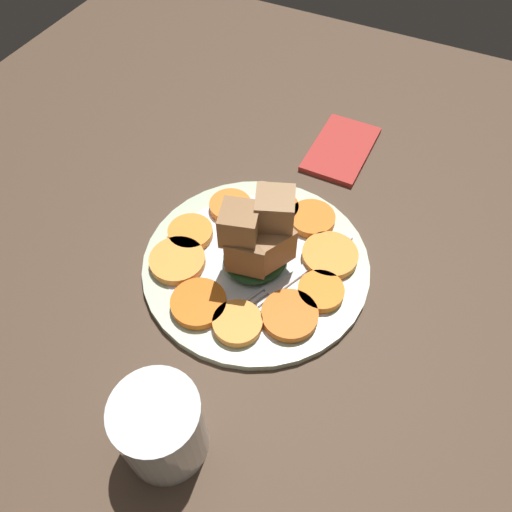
% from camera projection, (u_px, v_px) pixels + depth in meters
% --- Properties ---
extents(table_slab, '(1.20, 1.20, 0.02)m').
position_uv_depth(table_slab, '(256.00, 271.00, 0.62)').
color(table_slab, '#4C3828').
rests_on(table_slab, ground).
extents(plate, '(0.27, 0.27, 0.01)m').
position_uv_depth(plate, '(256.00, 264.00, 0.61)').
color(plate, beige).
rests_on(plate, table_slab).
extents(carrot_slice_0, '(0.07, 0.07, 0.01)m').
position_uv_depth(carrot_slice_0, '(330.00, 255.00, 0.60)').
color(carrot_slice_0, orange).
rests_on(carrot_slice_0, plate).
extents(carrot_slice_1, '(0.06, 0.06, 0.01)m').
position_uv_depth(carrot_slice_1, '(312.00, 218.00, 0.64)').
color(carrot_slice_1, orange).
rests_on(carrot_slice_1, plate).
extents(carrot_slice_2, '(0.06, 0.06, 0.01)m').
position_uv_depth(carrot_slice_2, '(276.00, 208.00, 0.65)').
color(carrot_slice_2, '#D66014').
rests_on(carrot_slice_2, plate).
extents(carrot_slice_3, '(0.05, 0.05, 0.01)m').
position_uv_depth(carrot_slice_3, '(230.00, 206.00, 0.65)').
color(carrot_slice_3, orange).
rests_on(carrot_slice_3, plate).
extents(carrot_slice_4, '(0.06, 0.06, 0.01)m').
position_uv_depth(carrot_slice_4, '(192.00, 231.00, 0.62)').
color(carrot_slice_4, orange).
rests_on(carrot_slice_4, plate).
extents(carrot_slice_5, '(0.07, 0.07, 0.01)m').
position_uv_depth(carrot_slice_5, '(177.00, 261.00, 0.60)').
color(carrot_slice_5, orange).
rests_on(carrot_slice_5, plate).
extents(carrot_slice_6, '(0.06, 0.06, 0.01)m').
position_uv_depth(carrot_slice_6, '(199.00, 303.00, 0.56)').
color(carrot_slice_6, orange).
rests_on(carrot_slice_6, plate).
extents(carrot_slice_7, '(0.06, 0.06, 0.01)m').
position_uv_depth(carrot_slice_7, '(238.00, 323.00, 0.55)').
color(carrot_slice_7, orange).
rests_on(carrot_slice_7, plate).
extents(carrot_slice_8, '(0.06, 0.06, 0.01)m').
position_uv_depth(carrot_slice_8, '(290.00, 315.00, 0.55)').
color(carrot_slice_8, orange).
rests_on(carrot_slice_8, plate).
extents(carrot_slice_9, '(0.05, 0.05, 0.01)m').
position_uv_depth(carrot_slice_9, '(321.00, 291.00, 0.57)').
color(carrot_slice_9, orange).
rests_on(carrot_slice_9, plate).
extents(center_pile, '(0.09, 0.08, 0.11)m').
position_uv_depth(center_pile, '(257.00, 240.00, 0.56)').
color(center_pile, '#235128').
rests_on(center_pile, plate).
extents(fork, '(0.17, 0.09, 0.00)m').
position_uv_depth(fork, '(293.00, 276.00, 0.59)').
color(fork, silver).
rests_on(fork, plate).
extents(water_glass, '(0.08, 0.08, 0.09)m').
position_uv_depth(water_glass, '(161.00, 428.00, 0.45)').
color(water_glass, silver).
rests_on(water_glass, table_slab).
extents(napkin, '(0.13, 0.08, 0.01)m').
position_uv_depth(napkin, '(341.00, 149.00, 0.73)').
color(napkin, '#B2332D').
rests_on(napkin, table_slab).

